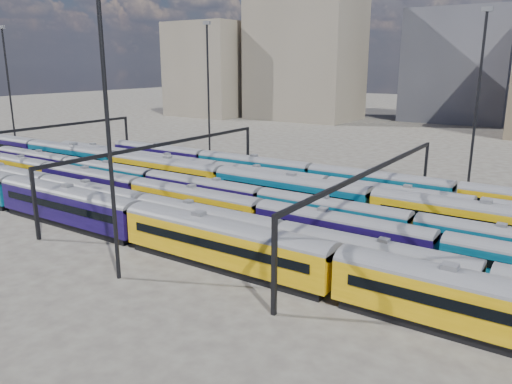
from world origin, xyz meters
The scene contains 15 objects.
ground centered at (0.00, 0.00, 0.00)m, with size 500.00×500.00×0.00m, color #3D3833.
rake_0 centered at (-9.89, -15.00, 2.93)m, with size 135.80×3.31×5.59m.
rake_1 centered at (-14.16, -10.00, 2.39)m, with size 111.23×2.72×4.55m.
rake_2 centered at (-10.74, -5.00, 2.49)m, with size 134.95×2.82×4.74m.
rake_3 centered at (-4.27, 0.00, 2.40)m, with size 111.83×2.73×4.58m.
rake_4 centered at (-14.16, 5.00, 2.87)m, with size 132.83×3.24×5.46m.
rake_5 centered at (-0.12, 10.00, 2.42)m, with size 112.45×2.74×4.61m.
rake_6 centered at (15.37, 15.00, 2.65)m, with size 123.15×3.00×5.06m.
gantry_0 centered at (-50.00, 0.00, 6.79)m, with size 0.35×40.35×8.03m.
gantry_1 centered at (-20.00, 0.00, 6.79)m, with size 0.35×40.35×8.03m.
gantry_2 centered at (10.00, 0.00, 6.79)m, with size 0.35×40.35×8.03m.
mast_1 centered at (-30.00, 22.00, 13.97)m, with size 1.40×0.50×25.60m.
mast_2 centered at (-5.00, -22.00, 13.97)m, with size 1.40×0.50×25.60m.
mast_3 centered at (15.00, 24.00, 13.97)m, with size 1.40×0.50×25.60m.
mast_6 centered at (-70.00, 8.00, 13.97)m, with size 1.40×0.50×25.60m.
Camera 1 is at (27.99, -49.41, 18.66)m, focal length 35.00 mm.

